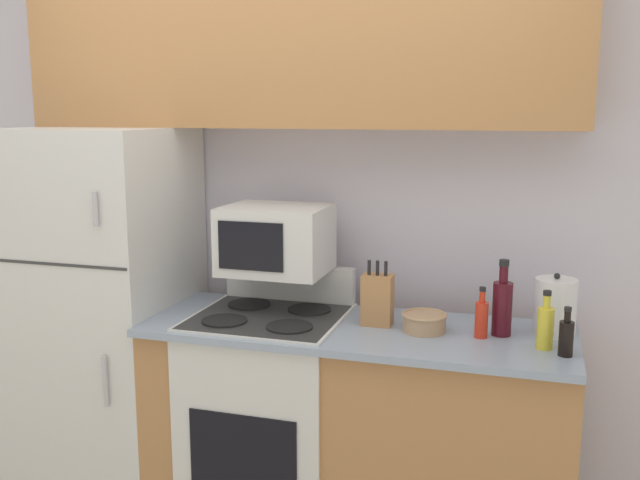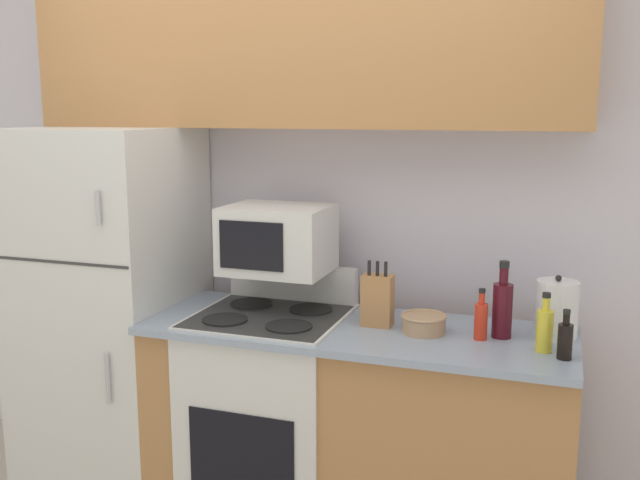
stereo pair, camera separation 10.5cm
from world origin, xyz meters
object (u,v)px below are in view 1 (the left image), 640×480
microwave (276,239)px  bottle_wine_red (502,306)px  stove (270,416)px  knife_block (377,299)px  bottle_hot_sauce (481,318)px  bowl (424,322)px  refrigerator (105,313)px  bottle_soy_sauce (566,337)px  bottle_cooking_spray (545,326)px  kettle (555,306)px

microwave → bottle_wine_red: microwave is taller
stove → knife_block: 0.72m
bottle_hot_sauce → bowl: bearing=176.7°
refrigerator → bottle_soy_sauce: refrigerator is taller
bottle_soy_sauce → knife_block: bearing=166.7°
microwave → bottle_cooking_spray: bearing=-9.2°
microwave → bowl: (0.66, -0.10, -0.28)m
refrigerator → bottle_wine_red: size_ratio=5.71×
bottle_hot_sauce → bottle_soy_sauce: size_ratio=1.11×
knife_block → bottle_wine_red: 0.49m
microwave → bottle_wine_red: size_ratio=1.47×
refrigerator → bowl: (1.50, -0.06, 0.11)m
bottle_hot_sauce → knife_block: bearing=173.5°
refrigerator → bottle_hot_sauce: (1.72, -0.07, 0.15)m
refrigerator → kettle: bearing=1.7°
knife_block → bottle_cooking_spray: bearing=-9.8°
knife_block → bottle_soy_sauce: size_ratio=1.49×
knife_block → bottle_hot_sauce: size_ratio=1.34×
stove → bottle_soy_sauce: bottle_soy_sauce is taller
stove → bottle_wine_red: bottle_wine_red is taller
knife_block → bottle_soy_sauce: 0.75m
bottle_cooking_spray → bottle_wine_red: (-0.16, 0.12, 0.03)m
microwave → knife_block: size_ratio=1.64×
kettle → microwave: bearing=-179.3°
knife_block → refrigerator: bearing=179.0°
refrigerator → kettle: (1.99, 0.06, 0.18)m
knife_block → stove: bearing=-175.0°
stove → bottle_cooking_spray: size_ratio=4.99×
bowl → bottle_soy_sauce: size_ratio=1.01×
bowl → knife_block: bearing=170.0°
stove → bottle_soy_sauce: bearing=-6.3°
refrigerator → stove: 0.92m
bottle_soy_sauce → bottle_wine_red: size_ratio=0.60×
refrigerator → knife_block: size_ratio=6.38×
refrigerator → knife_block: refrigerator is taller
stove → bottle_wine_red: size_ratio=3.66×
bottle_hot_sauce → kettle: bearing=25.8°
knife_block → bottle_cooking_spray: 0.66m
refrigerator → bottle_soy_sauce: (2.03, -0.19, 0.14)m
microwave → bottle_cooking_spray: (1.12, -0.18, -0.23)m
microwave → refrigerator: bearing=-176.9°
microwave → bottle_hot_sauce: 0.92m
microwave → bowl: size_ratio=2.43×
refrigerator → stove: bearing=-4.3°
bottle_cooking_spray → microwave: bearing=170.8°
bottle_soy_sauce → kettle: size_ratio=0.74×
bottle_hot_sauce → bottle_wine_red: bearing=36.7°
knife_block → bottle_cooking_spray: knife_block is taller
bottle_soy_sauce → bottle_wine_red: bearing=142.4°
stove → bottle_soy_sauce: 1.30m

